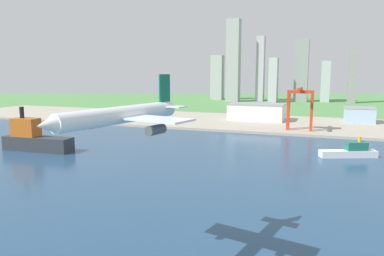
% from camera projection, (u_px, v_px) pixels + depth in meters
% --- Properties ---
extents(ground_plane, '(2400.00, 2400.00, 0.00)m').
position_uv_depth(ground_plane, '(224.00, 165.00, 225.17)').
color(ground_plane, '#538D4C').
extents(water_bay, '(840.00, 360.00, 0.15)m').
position_uv_depth(water_bay, '(189.00, 195.00, 169.63)').
color(water_bay, navy).
rests_on(water_bay, ground).
extents(industrial_pier, '(840.00, 140.00, 2.50)m').
position_uv_depth(industrial_pier, '(271.00, 123.00, 400.82)').
color(industrial_pier, '#A79F8D').
rests_on(industrial_pier, ground).
extents(airplane_landing, '(38.88, 47.31, 15.05)m').
position_uv_depth(airplane_landing, '(120.00, 116.00, 95.73)').
color(airplane_landing, white).
extents(ferry_boat, '(37.63, 21.54, 13.91)m').
position_uv_depth(ferry_boat, '(350.00, 152.00, 244.60)').
color(ferry_boat, white).
rests_on(ferry_boat, water_bay).
extents(container_barge, '(53.43, 16.26, 31.68)m').
position_uv_depth(container_barge, '(35.00, 139.00, 264.53)').
color(container_barge, '#2D3338').
rests_on(container_barge, water_bay).
extents(port_crane_red, '(23.49, 37.44, 40.40)m').
position_uv_depth(port_crane_red, '(300.00, 100.00, 339.69)').
color(port_crane_red, red).
rests_on(port_crane_red, industrial_pier).
extents(warehouse_main, '(62.72, 36.78, 18.84)m').
position_uv_depth(warehouse_main, '(257.00, 112.00, 420.10)').
color(warehouse_main, white).
rests_on(warehouse_main, industrial_pier).
extents(warehouse_annex, '(31.40, 30.39, 16.48)m').
position_uv_depth(warehouse_annex, '(359.00, 115.00, 400.63)').
color(warehouse_annex, '#99BCD1').
rests_on(warehouse_annex, industrial_pier).
extents(distant_skyline, '(283.52, 67.83, 159.08)m').
position_uv_depth(distant_skyline, '(268.00, 71.00, 721.31)').
color(distant_skyline, '#A5A8AA').
rests_on(distant_skyline, ground).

